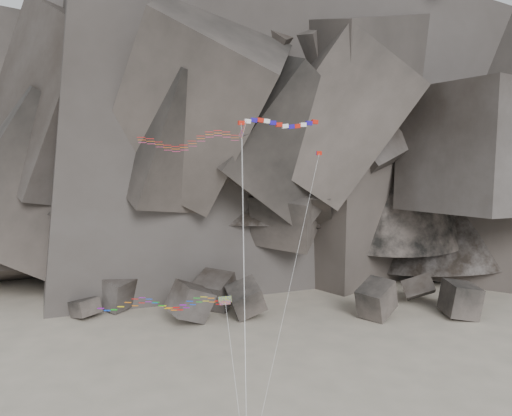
{
  "coord_description": "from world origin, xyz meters",
  "views": [
    {
      "loc": [
        0.05,
        -47.6,
        26.14
      ],
      "look_at": [
        0.89,
        6.0,
        20.53
      ],
      "focal_mm": 35.0,
      "sensor_mm": 36.0,
      "label": 1
    }
  ],
  "objects_px": {
    "delta_kite": "(185,140)",
    "pennant_kite": "(306,214)",
    "parafoil_kite": "(157,303)",
    "banner_kite": "(278,126)"
  },
  "relations": [
    {
      "from": "parafoil_kite",
      "to": "pennant_kite",
      "type": "bearing_deg",
      "value": -6.52
    },
    {
      "from": "delta_kite",
      "to": "banner_kite",
      "type": "relative_size",
      "value": 0.98
    },
    {
      "from": "delta_kite",
      "to": "parafoil_kite",
      "type": "distance_m",
      "value": 16.1
    },
    {
      "from": "delta_kite",
      "to": "parafoil_kite",
      "type": "bearing_deg",
      "value": 168.54
    },
    {
      "from": "parafoil_kite",
      "to": "pennant_kite",
      "type": "xyz_separation_m",
      "value": [
        14.19,
        -2.07,
        9.0
      ]
    },
    {
      "from": "delta_kite",
      "to": "pennant_kite",
      "type": "xyz_separation_m",
      "value": [
        11.24,
        -2.11,
        -6.83
      ]
    },
    {
      "from": "pennant_kite",
      "to": "parafoil_kite",
      "type": "bearing_deg",
      "value": 144.89
    },
    {
      "from": "banner_kite",
      "to": "pennant_kite",
      "type": "xyz_separation_m",
      "value": [
        2.17,
        -6.53,
        -8.44
      ]
    },
    {
      "from": "delta_kite",
      "to": "pennant_kite",
      "type": "height_order",
      "value": "delta_kite"
    },
    {
      "from": "parafoil_kite",
      "to": "delta_kite",
      "type": "bearing_deg",
      "value": 2.58
    }
  ]
}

